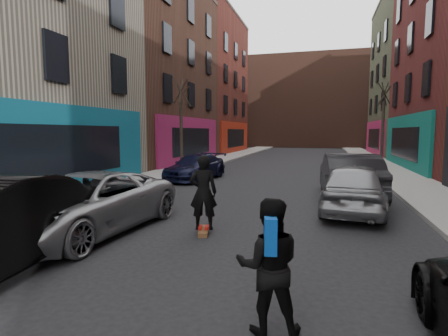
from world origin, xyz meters
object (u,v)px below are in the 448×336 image
Objects in this scene: parked_right_end at (349,176)px; tree_left_far at (181,116)px; tree_right_far at (383,116)px; parked_left_end at (195,167)px; pedestrian at (269,265)px; parked_right_far at (354,187)px; parked_left_far at (86,203)px; skateboarder at (203,192)px; skateboard at (204,231)px.

tree_left_far is at bearing -39.87° from parked_right_end.
parked_left_end is at bearing -136.74° from tree_right_far.
parked_left_end is at bearing -77.82° from pedestrian.
parked_left_end is 0.99× the size of parked_right_far.
parked_left_far is (-9.40, -19.12, -2.81)m from tree_right_far.
parked_left_far is 1.16× the size of parked_right_far.
parked_left_end is 9.00m from parked_right_far.
tree_left_far is 13.78m from tree_right_far.
parked_right_far is at bearing -101.30° from tree_right_far.
tree_right_far is 3.78× the size of skateboarder.
parked_left_end is 9.51m from skateboarder.
tree_left_far is 8.12× the size of skateboard.
pedestrian is (-1.54, -7.12, 0.08)m from parked_right_far.
tree_left_far is 13.28m from parked_right_far.
parked_left_end is at bearing -31.62° from parked_right_far.
parked_right_end reaches higher than parked_right_far.
parked_right_far is 5.61× the size of skateboard.
parked_right_end is at bearing -36.02° from tree_left_far.
skateboarder is at bearing -60.74° from parked_left_end.
parked_right_end reaches higher than parked_left_end.
tree_left_far is 11.90m from parked_right_end.
parked_left_far is 7.61m from parked_right_far.
parked_left_far is 1.03× the size of parked_right_end.
tree_right_far is 1.30× the size of parked_left_far.
skateboarder reaches higher than parked_right_end.
parked_left_end is 13.77m from pedestrian.
skateboard is (-6.67, -18.39, -3.48)m from tree_right_far.
pedestrian is at bearing -27.85° from parked_left_far.
tree_right_far is 13.45m from parked_right_end.
tree_left_far is 3.90× the size of pedestrian.
parked_left_end reaches higher than skateboard.
skateboarder is at bearing -109.93° from tree_right_far.
parked_right_end is (7.16, -3.28, 0.19)m from parked_left_end.
parked_left_far is 6.52× the size of skateboard.
parked_left_end is at bearing 96.06° from skateboard.
skateboard is at bearing -60.74° from parked_left_end.
parked_right_far is (6.40, 4.11, 0.04)m from parked_left_far.
parked_right_far is (9.40, -9.01, -2.62)m from tree_left_far.
parked_right_far is (-3.00, -15.01, -2.77)m from tree_right_far.
parked_right_end is 9.42m from pedestrian.
parked_right_end is (-3.00, -12.84, -2.70)m from tree_right_far.
skateboarder is at bearing -72.23° from pedestrian.
tree_left_far reaches higher than skateboarder.
tree_left_far is 13.86m from skateboarder.
parked_right_far is 5.04m from skateboard.
tree_left_far reaches higher than parked_left_end.
parked_left_far is 9.59m from parked_left_end.
skateboard is 0.48× the size of pedestrian.
tree_right_far is at bearing -95.62° from parked_right_far.
tree_left_far is at bearing 129.93° from parked_left_end.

